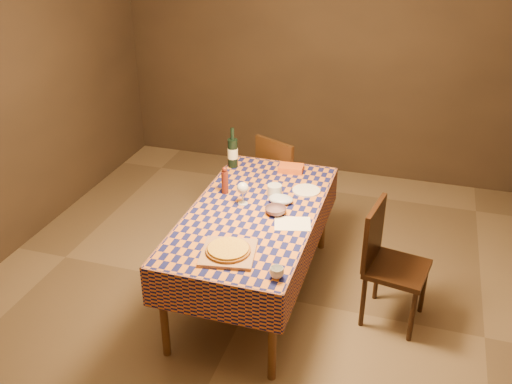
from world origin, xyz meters
TOP-DOWN VIEW (x-y plane):
  - room at (0.00, 0.00)m, footprint 5.00×5.10m
  - dining_table at (0.00, 0.00)m, footprint 0.94×1.84m
  - cutting_board at (0.01, -0.61)m, footprint 0.40×0.40m
  - pizza at (0.01, -0.61)m, footprint 0.35×0.35m
  - pepper_mill at (-0.30, 0.20)m, footprint 0.06×0.06m
  - bowl at (0.17, 0.00)m, footprint 0.20×0.20m
  - wine_glass at (-0.11, 0.08)m, footprint 0.09×0.09m
  - wine_bottle at (-0.41, 0.69)m, footprint 0.11×0.11m
  - deli_tub at (0.08, 0.27)m, footprint 0.13×0.13m
  - takeout_container at (0.10, 0.74)m, footprint 0.22×0.16m
  - white_plate at (0.30, 0.42)m, footprint 0.22×0.22m
  - tumbler at (0.38, -0.76)m, footprint 0.12×0.12m
  - flour_patch at (0.32, -0.10)m, footprint 0.30×0.26m
  - flour_bag at (0.16, 0.18)m, footprint 0.23×0.20m
  - chair_far at (-0.07, 1.08)m, footprint 0.56×0.56m
  - chair_right at (1.00, 0.03)m, footprint 0.49×0.49m

SIDE VIEW (x-z plane):
  - chair_far at x=-0.07m, z-range 0.06..0.99m
  - chair_right at x=1.00m, z-range 0.06..0.99m
  - dining_table at x=0.00m, z-range 0.31..1.08m
  - flour_patch at x=0.32m, z-range 0.77..0.77m
  - white_plate at x=0.30m, z-range 0.77..0.78m
  - cutting_board at x=0.01m, z-range 0.77..0.79m
  - bowl at x=0.17m, z-range 0.77..0.82m
  - takeout_container at x=0.10m, z-range 0.77..0.82m
  - flour_bag at x=0.16m, z-range 0.77..0.83m
  - tumbler at x=0.38m, z-range 0.77..0.84m
  - pizza at x=0.01m, z-range 0.79..0.82m
  - deli_tub at x=0.08m, z-range 0.77..0.86m
  - pepper_mill at x=-0.30m, z-range 0.76..0.99m
  - wine_glass at x=-0.11m, z-range 0.81..0.99m
  - wine_bottle at x=-0.41m, z-range 0.73..1.08m
  - room at x=0.00m, z-range 0.00..2.70m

